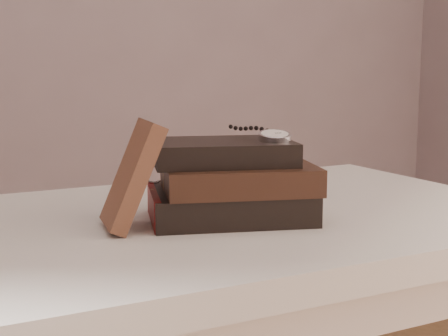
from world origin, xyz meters
TOP-DOWN VIEW (x-y plane):
  - table at (0.00, 0.35)m, footprint 1.00×0.60m
  - book_stack at (0.02, 0.31)m, footprint 0.26×0.22m
  - journal at (-0.13, 0.32)m, footprint 0.09×0.10m
  - pocket_watch at (0.07, 0.28)m, footprint 0.06×0.15m
  - eyeglasses at (-0.04, 0.41)m, footprint 0.12×0.13m

SIDE VIEW (x-z plane):
  - table at x=0.00m, z-range 0.28..1.03m
  - book_stack at x=0.02m, z-range 0.75..0.86m
  - eyeglasses at x=-0.04m, z-range 0.79..0.84m
  - journal at x=-0.13m, z-range 0.75..0.90m
  - pocket_watch at x=0.07m, z-range 0.86..0.88m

